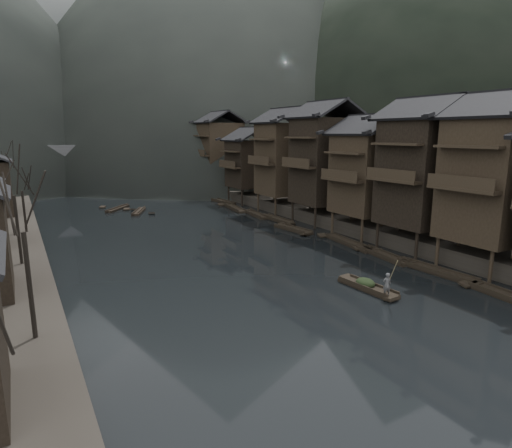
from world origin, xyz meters
TOP-DOWN VIEW (x-y plane):
  - water at (0.00, 0.00)m, footprint 300.00×300.00m
  - right_bank at (35.00, 40.00)m, footprint 40.00×200.00m
  - stilt_houses at (17.28, 19.39)m, footprint 9.00×67.60m
  - bare_trees at (-17.00, 18.40)m, footprint 3.98×62.14m
  - moored_sampans at (12.27, 24.02)m, footprint 3.37×67.69m
  - midriver_boats at (-2.67, 41.70)m, footprint 6.19×9.76m
  - stone_bridge at (-0.00, 72.00)m, footprint 40.00×6.00m
  - hills at (6.17, 168.49)m, footprint 320.00×380.00m
  - hero_sampan at (4.99, 0.08)m, footprint 1.47×5.56m
  - cargo_heap at (5.00, 0.33)m, footprint 1.22×1.59m
  - boatman at (4.87, -1.85)m, footprint 0.70×0.56m
  - bamboo_pole at (5.07, -1.85)m, footprint 1.03×2.15m

SIDE VIEW (x-z plane):
  - water at x=0.00m, z-range 0.00..0.00m
  - moored_sampans at x=12.27m, z-range -0.03..0.44m
  - hero_sampan at x=4.99m, z-range -0.02..0.42m
  - midriver_boats at x=-2.67m, z-range -0.02..0.43m
  - cargo_heap at x=5.00m, z-range 0.44..1.17m
  - right_bank at x=35.00m, z-range 0.00..1.80m
  - boatman at x=4.87m, z-range 0.44..2.12m
  - bamboo_pole at x=5.07m, z-range 2.12..5.70m
  - stone_bridge at x=0.00m, z-range 0.61..9.61m
  - bare_trees at x=-17.00m, z-range 2.80..10.75m
  - stilt_houses at x=17.28m, z-range 1.23..16.73m
  - hills at x=6.17m, z-range -5.19..120.01m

